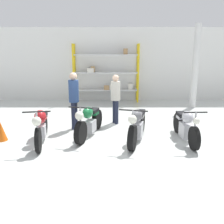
% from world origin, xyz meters
% --- Properties ---
extents(ground_plane, '(30.00, 30.00, 0.00)m').
position_xyz_m(ground_plane, '(0.00, 0.00, 0.00)').
color(ground_plane, silver).
extents(back_wall, '(30.00, 0.08, 3.60)m').
position_xyz_m(back_wall, '(0.00, 5.92, 1.80)').
color(back_wall, white).
rests_on(back_wall, ground_plane).
extents(shelving_rack, '(3.21, 0.63, 2.81)m').
position_xyz_m(shelving_rack, '(-0.28, 5.54, 1.40)').
color(shelving_rack, yellow).
rests_on(shelving_rack, ground_plane).
extents(support_pillar, '(0.28, 0.28, 3.60)m').
position_xyz_m(support_pillar, '(3.62, 4.19, 1.80)').
color(support_pillar, silver).
rests_on(support_pillar, ground_plane).
extents(motorcycle_red, '(0.66, 2.17, 1.05)m').
position_xyz_m(motorcycle_red, '(-1.96, -0.26, 0.50)').
color(motorcycle_red, black).
rests_on(motorcycle_red, ground_plane).
extents(motorcycle_green, '(0.84, 2.01, 1.02)m').
position_xyz_m(motorcycle_green, '(-0.69, 0.24, 0.45)').
color(motorcycle_green, black).
rests_on(motorcycle_green, ground_plane).
extents(motorcycle_grey, '(0.88, 2.08, 1.05)m').
position_xyz_m(motorcycle_grey, '(0.69, -0.15, 0.45)').
color(motorcycle_grey, black).
rests_on(motorcycle_grey, ground_plane).
extents(motorcycle_silver, '(0.60, 2.00, 1.00)m').
position_xyz_m(motorcycle_silver, '(2.05, -0.14, 0.45)').
color(motorcycle_silver, black).
rests_on(motorcycle_silver, ground_plane).
extents(person_browsing, '(0.39, 0.39, 1.82)m').
position_xyz_m(person_browsing, '(-1.23, 1.01, 1.08)').
color(person_browsing, '#1E2338').
rests_on(person_browsing, ground_plane).
extents(person_near_rack, '(0.42, 0.42, 1.69)m').
position_xyz_m(person_near_rack, '(0.11, 1.62, 1.00)').
color(person_near_rack, '#1E2338').
rests_on(person_near_rack, ground_plane).
extents(traffic_cone, '(0.32, 0.32, 0.55)m').
position_xyz_m(traffic_cone, '(-3.14, -0.13, 0.28)').
color(traffic_cone, orange).
rests_on(traffic_cone, ground_plane).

